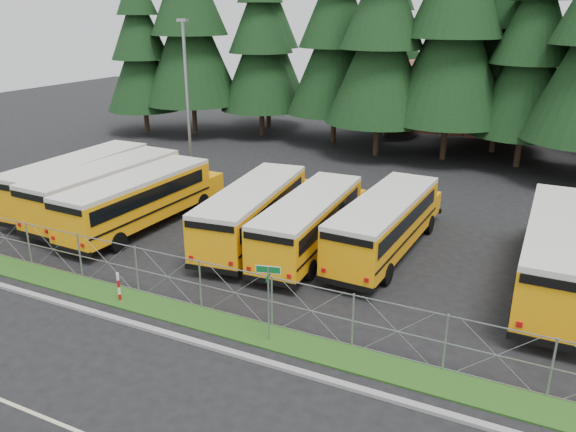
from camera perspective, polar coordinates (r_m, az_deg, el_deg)
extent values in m
plane|color=black|center=(22.02, -5.09, -8.72)|extent=(120.00, 120.00, 0.00)
cube|color=gray|center=(19.78, -9.78, -12.38)|extent=(50.00, 0.25, 0.12)
cube|color=#224413|center=(20.76, -7.52, -10.65)|extent=(50.00, 1.40, 0.06)
cube|color=brown|center=(57.11, 21.86, 11.06)|extent=(22.00, 10.00, 6.00)
cylinder|color=#979BA0|center=(18.91, -1.98, -8.97)|extent=(0.06, 0.06, 2.80)
cube|color=#0D5D24|center=(18.33, -2.03, -5.47)|extent=(0.78, 0.22, 0.22)
cube|color=white|center=(18.33, -2.03, -5.47)|extent=(0.82, 0.22, 0.26)
cube|color=#0D5D24|center=(18.43, -2.02, -6.14)|extent=(0.16, 0.54, 0.18)
cylinder|color=#B20C0C|center=(22.70, -16.81, -6.92)|extent=(0.11, 0.11, 1.20)
cylinder|color=#979BA0|center=(38.45, -10.17, 11.44)|extent=(0.20, 0.20, 10.00)
cube|color=#979BA0|center=(38.05, -10.66, 18.97)|extent=(0.70, 0.35, 0.18)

